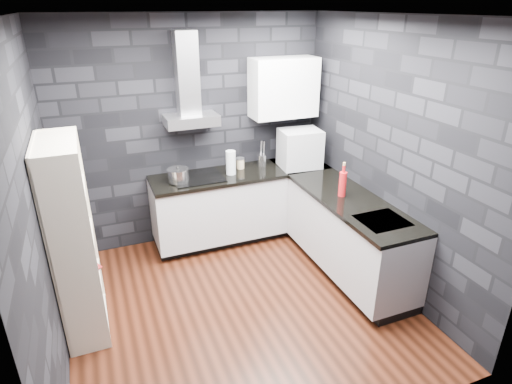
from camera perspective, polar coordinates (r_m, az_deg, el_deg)
ground at (r=4.45m, az=-2.09°, el=-14.79°), size 3.20×3.20×0.00m
ceiling at (r=3.48m, az=-2.80°, el=22.54°), size 3.20×3.20×0.00m
wall_back at (r=5.24m, az=-8.46°, el=7.77°), size 3.20×0.05×2.70m
wall_front at (r=2.47m, az=10.73°, el=-11.93°), size 3.20×0.05×2.70m
wall_left at (r=3.61m, az=-27.48°, el=-2.33°), size 0.05×3.20×2.70m
wall_right at (r=4.53m, az=17.40°, el=4.35°), size 0.05×3.20×2.70m
toekick_back at (r=5.61m, az=-1.98°, el=-5.24°), size 2.18×0.50×0.10m
toekick_right at (r=5.01m, az=12.27°, el=-9.78°), size 0.50×1.78×0.10m
counter_back_cab at (r=5.38m, az=-1.90°, el=-1.43°), size 2.20×0.60×0.76m
counter_right_cab at (r=4.77m, az=12.32°, el=-5.58°), size 0.60×1.80×0.76m
counter_back_top at (r=5.22m, az=-1.92°, el=2.50°), size 2.20×0.62×0.04m
counter_right_top at (r=4.58m, az=12.64°, el=-1.24°), size 0.62×1.80×0.04m
counter_corner_top at (r=5.53m, az=5.86°, el=3.65°), size 0.62×0.62×0.04m
hood_body at (r=4.99m, az=-8.61°, el=9.45°), size 0.60×0.34×0.12m
hood_chimney at (r=4.96m, az=-9.18°, el=15.35°), size 0.24×0.20×0.90m
upper_cabinet at (r=5.30m, az=3.69°, el=13.71°), size 0.80×0.35×0.70m
cooktop at (r=5.07m, az=-7.81°, el=1.95°), size 0.58×0.50×0.01m
sink_rim at (r=4.23m, az=16.51°, el=-3.69°), size 0.44×0.40×0.01m
pot at (r=4.95m, az=-10.33°, el=2.15°), size 0.31×0.31×0.14m
glass_vase at (r=5.10m, az=-3.38°, el=3.94°), size 0.12×0.12×0.29m
storage_jar at (r=5.31m, az=-2.11°, el=3.79°), size 0.12×0.12×0.12m
utensil_crock at (r=5.40m, az=0.80°, el=4.27°), size 0.14×0.14×0.14m
appliance_garage at (r=5.34m, az=5.86°, el=5.69°), size 0.52×0.42×0.49m
red_bottle at (r=4.59m, az=11.46°, el=1.03°), size 0.08×0.08×0.27m
bookshelf at (r=4.03m, az=-23.16°, el=-6.02°), size 0.46×0.84×1.80m
fruit_bowl at (r=3.96m, az=-23.24°, el=-6.00°), size 0.30×0.30×0.06m
book_red at (r=4.36m, az=-22.40°, el=-8.58°), size 0.15×0.09×0.21m
book_second at (r=4.35m, az=-23.01°, el=-8.39°), size 0.12×0.11×0.20m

